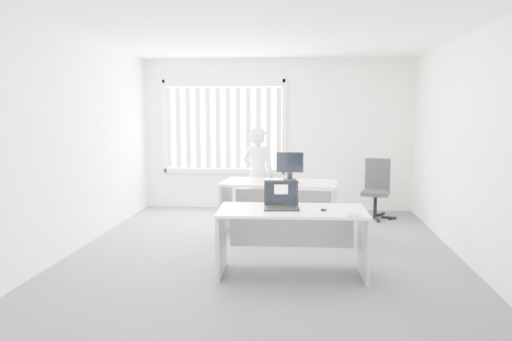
# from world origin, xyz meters

# --- Properties ---
(ground) EXTENTS (6.00, 6.00, 0.00)m
(ground) POSITION_xyz_m (0.00, 0.00, 0.00)
(ground) COLOR #53535A
(ground) RESTS_ON ground
(wall_back) EXTENTS (5.00, 0.02, 2.80)m
(wall_back) POSITION_xyz_m (0.00, 3.00, 1.40)
(wall_back) COLOR white
(wall_back) RESTS_ON ground
(wall_front) EXTENTS (5.00, 0.02, 2.80)m
(wall_front) POSITION_xyz_m (0.00, -3.00, 1.40)
(wall_front) COLOR white
(wall_front) RESTS_ON ground
(wall_left) EXTENTS (0.02, 6.00, 2.80)m
(wall_left) POSITION_xyz_m (-2.50, 0.00, 1.40)
(wall_left) COLOR white
(wall_left) RESTS_ON ground
(wall_right) EXTENTS (0.02, 6.00, 2.80)m
(wall_right) POSITION_xyz_m (2.50, 0.00, 1.40)
(wall_right) COLOR white
(wall_right) RESTS_ON ground
(ceiling) EXTENTS (5.00, 6.00, 0.02)m
(ceiling) POSITION_xyz_m (0.00, 0.00, 2.80)
(ceiling) COLOR white
(ceiling) RESTS_ON wall_back
(window) EXTENTS (2.32, 0.06, 1.76)m
(window) POSITION_xyz_m (-1.00, 2.96, 1.55)
(window) COLOR silver
(window) RESTS_ON wall_back
(blinds) EXTENTS (2.20, 0.10, 1.50)m
(blinds) POSITION_xyz_m (-1.00, 2.90, 1.52)
(blinds) COLOR silver
(blinds) RESTS_ON wall_back
(desk_near) EXTENTS (1.68, 0.84, 0.75)m
(desk_near) POSITION_xyz_m (0.39, -0.79, 0.54)
(desk_near) COLOR white
(desk_near) RESTS_ON ground
(desk_far) EXTENTS (1.78, 0.96, 0.78)m
(desk_far) POSITION_xyz_m (0.15, 1.15, 0.56)
(desk_far) COLOR white
(desk_far) RESTS_ON ground
(office_chair) EXTENTS (0.72, 0.72, 1.03)m
(office_chair) POSITION_xyz_m (1.75, 2.30, 0.32)
(office_chair) COLOR black
(office_chair) RESTS_ON ground
(person) EXTENTS (0.68, 0.59, 1.58)m
(person) POSITION_xyz_m (-0.25, 1.90, 0.79)
(person) COLOR silver
(person) RESTS_ON ground
(laptop) EXTENTS (0.42, 0.38, 0.31)m
(laptop) POSITION_xyz_m (0.27, -0.79, 0.91)
(laptop) COLOR black
(laptop) RESTS_ON desk_near
(paper_sheet) EXTENTS (0.32, 0.24, 0.00)m
(paper_sheet) POSITION_xyz_m (0.74, -0.81, 0.75)
(paper_sheet) COLOR white
(paper_sheet) RESTS_ON desk_near
(mouse) EXTENTS (0.07, 0.11, 0.04)m
(mouse) POSITION_xyz_m (0.74, -0.83, 0.77)
(mouse) COLOR silver
(mouse) RESTS_ON paper_sheet
(booklet) EXTENTS (0.17, 0.21, 0.01)m
(booklet) POSITION_xyz_m (1.04, -1.04, 0.76)
(booklet) COLOR silver
(booklet) RESTS_ON desk_near
(keyboard) EXTENTS (0.43, 0.22, 0.02)m
(keyboard) POSITION_xyz_m (0.23, 1.02, 0.79)
(keyboard) COLOR black
(keyboard) RESTS_ON desk_far
(monitor) EXTENTS (0.43, 0.14, 0.43)m
(monitor) POSITION_xyz_m (0.29, 1.43, 1.00)
(monitor) COLOR black
(monitor) RESTS_ON desk_far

